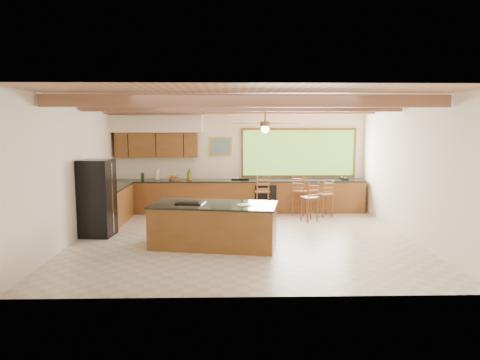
{
  "coord_description": "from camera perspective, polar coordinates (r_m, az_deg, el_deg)",
  "views": [
    {
      "loc": [
        -0.29,
        -9.09,
        2.41
      ],
      "look_at": [
        -0.05,
        0.8,
        1.18
      ],
      "focal_mm": 32.0,
      "sensor_mm": 36.0,
      "label": 1
    }
  ],
  "objects": [
    {
      "name": "refrigerator",
      "position": [
        9.95,
        -18.49,
        -2.3
      ],
      "size": [
        0.73,
        0.71,
        1.7
      ],
      "rotation": [
        0.0,
        0.0,
        -0.1
      ],
      "color": "black",
      "rests_on": "ground"
    },
    {
      "name": "bar_stool_a",
      "position": [
        11.65,
        2.95,
        -1.61
      ],
      "size": [
        0.42,
        0.42,
        1.1
      ],
      "rotation": [
        0.0,
        0.0,
        0.07
      ],
      "color": "brown",
      "rests_on": "ground"
    },
    {
      "name": "ground",
      "position": [
        9.41,
        0.45,
        -7.76
      ],
      "size": [
        7.2,
        7.2,
        0.0
      ],
      "primitive_type": "plane",
      "color": "beige",
      "rests_on": "ground"
    },
    {
      "name": "counter_run",
      "position": [
        11.78,
        -3.93,
        -2.43
      ],
      "size": [
        7.12,
        3.1,
        1.28
      ],
      "color": "brown",
      "rests_on": "ground"
    },
    {
      "name": "island",
      "position": [
        8.74,
        -3.46,
        -5.98
      ],
      "size": [
        2.66,
        1.59,
        0.89
      ],
      "rotation": [
        0.0,
        0.0,
        -0.17
      ],
      "color": "brown",
      "rests_on": "ground"
    },
    {
      "name": "bar_stool_b",
      "position": [
        11.73,
        11.31,
        -1.94
      ],
      "size": [
        0.46,
        0.46,
        1.01
      ],
      "rotation": [
        0.0,
        0.0,
        0.34
      ],
      "color": "brown",
      "rests_on": "ground"
    },
    {
      "name": "bar_stool_d",
      "position": [
        10.97,
        9.3,
        -2.42
      ],
      "size": [
        0.49,
        0.49,
        1.04
      ],
      "rotation": [
        0.0,
        0.0,
        0.42
      ],
      "color": "brown",
      "rests_on": "ground"
    },
    {
      "name": "bar_stool_c",
      "position": [
        11.77,
        8.0,
        -1.55
      ],
      "size": [
        0.52,
        0.52,
        1.11
      ],
      "rotation": [
        0.0,
        0.0,
        -0.41
      ],
      "color": "brown",
      "rests_on": "ground"
    },
    {
      "name": "room_shell",
      "position": [
        9.74,
        -0.66,
        5.93
      ],
      "size": [
        7.27,
        6.54,
        3.02
      ],
      "color": "white",
      "rests_on": "ground"
    }
  ]
}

